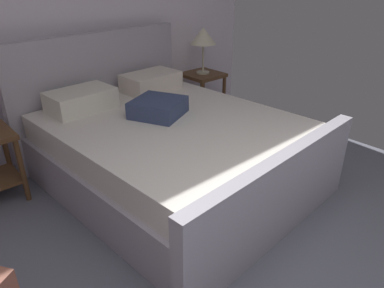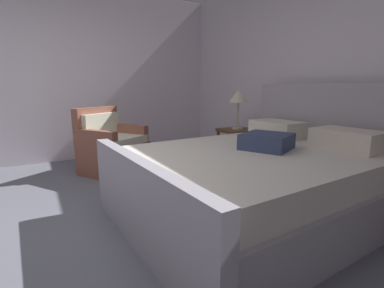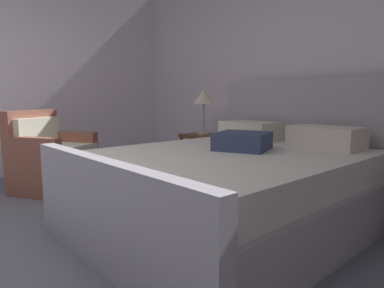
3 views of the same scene
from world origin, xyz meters
TOP-DOWN VIEW (x-y plane):
  - wall_back at (0.00, 3.03)m, footprint 5.29×0.12m
  - bed at (0.49, 1.76)m, footprint 2.02×2.35m
  - nightstand_right at (1.75, 2.65)m, footprint 0.44×0.44m
  - table_lamp_right at (1.75, 2.65)m, footprint 0.31×0.31m

SIDE VIEW (x-z plane):
  - bed at x=0.49m, z-range -0.26..0.95m
  - nightstand_right at x=1.75m, z-range 0.10..0.70m
  - table_lamp_right at x=1.75m, z-range 0.76..1.30m
  - wall_back at x=0.00m, z-range 0.00..2.73m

